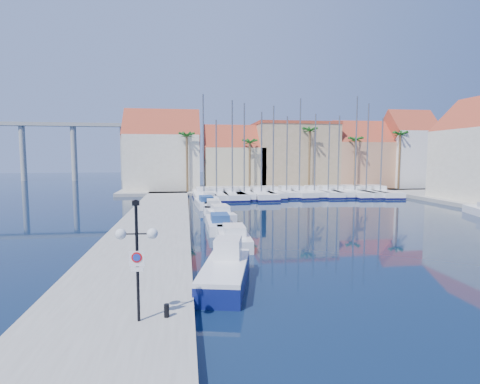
# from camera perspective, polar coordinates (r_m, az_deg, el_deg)

# --- Properties ---
(ground) EXTENTS (260.00, 260.00, 0.00)m
(ground) POSITION_cam_1_polar(r_m,az_deg,el_deg) (19.60, 11.00, -12.66)
(ground) COLOR black
(ground) RESTS_ON ground
(quay_west) EXTENTS (6.00, 77.00, 0.50)m
(quay_west) POSITION_cam_1_polar(r_m,az_deg,el_deg) (31.72, -13.18, -5.25)
(quay_west) COLOR gray
(quay_west) RESTS_ON ground
(shore_north) EXTENTS (54.00, 16.00, 0.50)m
(shore_north) POSITION_cam_1_polar(r_m,az_deg,el_deg) (67.79, 5.61, 0.50)
(shore_north) COLOR gray
(shore_north) RESTS_ON ground
(lamp_post) EXTENTS (1.40, 0.45, 4.13)m
(lamp_post) POSITION_cam_1_polar(r_m,az_deg,el_deg) (12.98, -15.45, -7.40)
(lamp_post) COLOR black
(lamp_post) RESTS_ON quay_west
(bollard) EXTENTS (0.19, 0.19, 0.46)m
(bollard) POSITION_cam_1_polar(r_m,az_deg,el_deg) (13.82, -11.12, -17.31)
(bollard) COLOR black
(bollard) RESTS_ON quay_west
(fishing_boat) EXTENTS (3.19, 6.06, 2.02)m
(fishing_boat) POSITION_cam_1_polar(r_m,az_deg,el_deg) (18.09, -2.21, -11.87)
(fishing_boat) COLOR navy
(fishing_boat) RESTS_ON ground
(motorboat_west_0) EXTENTS (2.22, 6.34, 1.40)m
(motorboat_west_0) POSITION_cam_1_polar(r_m,az_deg,el_deg) (26.11, -1.02, -6.82)
(motorboat_west_0) COLOR white
(motorboat_west_0) RESTS_ON ground
(motorboat_west_1) EXTENTS (2.02, 6.29, 1.40)m
(motorboat_west_1) POSITION_cam_1_polar(r_m,az_deg,el_deg) (31.23, -3.17, -4.80)
(motorboat_west_1) COLOR white
(motorboat_west_1) RESTS_ON ground
(motorboat_west_2) EXTENTS (2.77, 6.85, 1.40)m
(motorboat_west_2) POSITION_cam_1_polar(r_m,az_deg,el_deg) (36.74, -3.20, -3.25)
(motorboat_west_2) COLOR white
(motorboat_west_2) RESTS_ON ground
(motorboat_west_3) EXTENTS (2.25, 6.09, 1.40)m
(motorboat_west_3) POSITION_cam_1_polar(r_m,az_deg,el_deg) (41.34, -4.12, -2.28)
(motorboat_west_3) COLOR white
(motorboat_west_3) RESTS_ON ground
(motorboat_west_4) EXTENTS (2.59, 6.77, 1.40)m
(motorboat_west_4) POSITION_cam_1_polar(r_m,az_deg,el_deg) (45.13, -5.26, -1.64)
(motorboat_west_4) COLOR white
(motorboat_west_4) RESTS_ON ground
(motorboat_west_5) EXTENTS (2.58, 6.90, 1.40)m
(motorboat_west_5) POSITION_cam_1_polar(r_m,az_deg,el_deg) (50.38, -4.96, -0.90)
(motorboat_west_5) COLOR white
(motorboat_west_5) RESTS_ON ground
(sailboat_0) EXTENTS (3.12, 10.81, 14.57)m
(sailboat_0) POSITION_cam_1_polar(r_m,az_deg,el_deg) (53.47, -5.57, -0.44)
(sailboat_0) COLOR white
(sailboat_0) RESTS_ON ground
(sailboat_1) EXTENTS (3.23, 10.96, 11.14)m
(sailboat_1) POSITION_cam_1_polar(r_m,az_deg,el_deg) (53.88, -3.63, -0.43)
(sailboat_1) COLOR white
(sailboat_1) RESTS_ON ground
(sailboat_2) EXTENTS (3.62, 11.47, 13.91)m
(sailboat_2) POSITION_cam_1_polar(r_m,az_deg,el_deg) (54.24, -1.30, -0.35)
(sailboat_2) COLOR white
(sailboat_2) RESTS_ON ground
(sailboat_3) EXTENTS (3.27, 9.96, 13.58)m
(sailboat_3) POSITION_cam_1_polar(r_m,az_deg,el_deg) (54.65, 0.59, -0.29)
(sailboat_3) COLOR white
(sailboat_3) RESTS_ON ground
(sailboat_4) EXTENTS (3.27, 11.40, 12.33)m
(sailboat_4) POSITION_cam_1_polar(r_m,az_deg,el_deg) (54.88, 3.10, -0.31)
(sailboat_4) COLOR white
(sailboat_4) RESTS_ON ground
(sailboat_5) EXTENTS (2.41, 9.01, 13.35)m
(sailboat_5) POSITION_cam_1_polar(r_m,az_deg,el_deg) (55.83, 4.92, -0.17)
(sailboat_5) COLOR white
(sailboat_5) RESTS_ON ground
(sailboat_6) EXTENTS (2.61, 8.46, 11.90)m
(sailboat_6) POSITION_cam_1_polar(r_m,az_deg,el_deg) (56.73, 6.99, -0.11)
(sailboat_6) COLOR white
(sailboat_6) RESTS_ON ground
(sailboat_7) EXTENTS (3.31, 9.71, 14.50)m
(sailboat_7) POSITION_cam_1_polar(r_m,az_deg,el_deg) (57.01, 8.80, -0.09)
(sailboat_7) COLOR white
(sailboat_7) RESTS_ON ground
(sailboat_8) EXTENTS (2.53, 8.31, 12.31)m
(sailboat_8) POSITION_cam_1_polar(r_m,az_deg,el_deg) (57.76, 11.07, -0.06)
(sailboat_8) COLOR white
(sailboat_8) RESTS_ON ground
(sailboat_9) EXTENTS (3.01, 9.48, 11.14)m
(sailboat_9) POSITION_cam_1_polar(r_m,az_deg,el_deg) (58.30, 13.11, -0.09)
(sailboat_9) COLOR white
(sailboat_9) RESTS_ON ground
(sailboat_10) EXTENTS (2.99, 9.20, 12.10)m
(sailboat_10) POSITION_cam_1_polar(r_m,az_deg,el_deg) (58.97, 14.50, -0.05)
(sailboat_10) COLOR white
(sailboat_10) RESTS_ON ground
(sailboat_11) EXTENTS (2.94, 10.89, 14.94)m
(sailboat_11) POSITION_cam_1_polar(r_m,az_deg,el_deg) (59.78, 16.81, -0.03)
(sailboat_11) COLOR white
(sailboat_11) RESTS_ON ground
(sailboat_12) EXTENTS (3.00, 10.18, 13.84)m
(sailboat_12) POSITION_cam_1_polar(r_m,az_deg,el_deg) (60.00, 18.38, -0.05)
(sailboat_12) COLOR white
(sailboat_12) RESTS_ON ground
(sailboat_13) EXTENTS (3.75, 11.25, 11.74)m
(sailboat_13) POSITION_cam_1_polar(r_m,az_deg,el_deg) (60.97, 20.34, -0.07)
(sailboat_13) COLOR white
(sailboat_13) RESTS_ON ground
(building_0) EXTENTS (12.30, 9.00, 13.50)m
(building_0) POSITION_cam_1_polar(r_m,az_deg,el_deg) (64.67, -11.67, 5.74)
(building_0) COLOR beige
(building_0) RESTS_ON shore_north
(building_1) EXTENTS (10.30, 8.00, 11.00)m
(building_1) POSITION_cam_1_polar(r_m,az_deg,el_deg) (65.09, -1.01, 4.77)
(building_1) COLOR beige
(building_1) RESTS_ON shore_north
(building_2) EXTENTS (14.20, 10.20, 11.50)m
(building_2) POSITION_cam_1_polar(r_m,az_deg,el_deg) (68.33, 8.12, 5.56)
(building_2) COLOR tan
(building_2) RESTS_ON shore_north
(building_3) EXTENTS (10.30, 8.00, 12.00)m
(building_3) POSITION_cam_1_polar(r_m,az_deg,el_deg) (71.72, 17.61, 5.03)
(building_3) COLOR tan
(building_3) RESTS_ON shore_north
(building_4) EXTENTS (8.30, 8.00, 14.00)m
(building_4) POSITION_cam_1_polar(r_m,az_deg,el_deg) (75.24, 24.18, 5.66)
(building_4) COLOR white
(building_4) RESTS_ON shore_north
(palm_0) EXTENTS (2.60, 2.60, 10.15)m
(palm_0) POSITION_cam_1_polar(r_m,az_deg,el_deg) (59.64, -8.12, 8.29)
(palm_0) COLOR brown
(palm_0) RESTS_ON shore_north
(palm_1) EXTENTS (2.60, 2.60, 9.15)m
(palm_1) POSITION_cam_1_polar(r_m,az_deg,el_deg) (60.47, 1.49, 7.41)
(palm_1) COLOR brown
(palm_1) RESTS_ON shore_north
(palm_2) EXTENTS (2.60, 2.60, 11.15)m
(palm_2) POSITION_cam_1_polar(r_m,az_deg,el_deg) (63.03, 10.60, 8.95)
(palm_2) COLOR brown
(palm_2) RESTS_ON shore_north
(palm_3) EXTENTS (2.60, 2.60, 9.65)m
(palm_3) POSITION_cam_1_polar(r_m,az_deg,el_deg) (65.97, 17.23, 7.42)
(palm_3) COLOR brown
(palm_3) RESTS_ON shore_north
(palm_4) EXTENTS (2.60, 2.60, 10.65)m
(palm_4) POSITION_cam_1_polar(r_m,az_deg,el_deg) (69.81, 23.24, 7.87)
(palm_4) COLOR brown
(palm_4) RESTS_ON shore_north
(viaduct) EXTENTS (48.00, 2.20, 14.45)m
(viaduct) POSITION_cam_1_polar(r_m,az_deg,el_deg) (104.92, -26.73, 7.15)
(viaduct) COLOR #9E9E99
(viaduct) RESTS_ON ground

